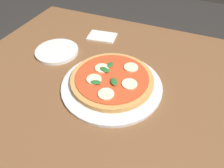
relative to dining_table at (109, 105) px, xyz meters
The scene contains 5 objects.
dining_table is the anchor object (origin of this frame).
serving_tray 0.11m from the dining_table, 10.79° to the left, with size 0.36×0.36×0.01m, color silver.
pizza 0.13m from the dining_table, 64.74° to the left, with size 0.30×0.30×0.03m.
plate_white 0.33m from the dining_table, 160.61° to the left, with size 0.18×0.18×0.01m, color white.
napkin 0.35m from the dining_table, 119.08° to the left, with size 0.13×0.09×0.01m, color white.
Camera 1 is at (0.22, -0.49, 1.27)m, focal length 33.21 mm.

